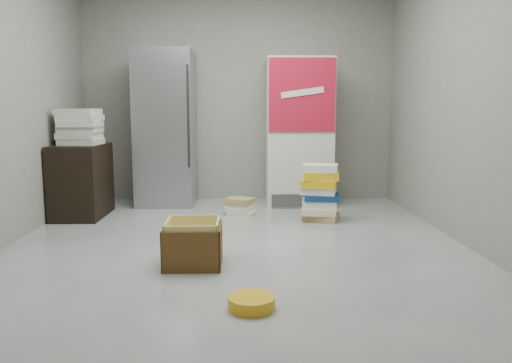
{
  "coord_description": "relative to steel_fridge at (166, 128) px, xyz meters",
  "views": [
    {
      "loc": [
        0.08,
        -4.1,
        1.17
      ],
      "look_at": [
        0.19,
        0.7,
        0.49
      ],
      "focal_mm": 35.0,
      "sensor_mm": 36.0,
      "label": 1
    }
  ],
  "objects": [
    {
      "name": "cardboard_box",
      "position": [
        0.58,
        -2.53,
        -0.81
      ],
      "size": [
        0.43,
        0.43,
        0.35
      ],
      "rotation": [
        0.0,
        0.0,
        0.01
      ],
      "color": "yellow",
      "rests_on": "ground"
    },
    {
      "name": "bucket_lid",
      "position": [
        1.01,
        -3.4,
        -0.91
      ],
      "size": [
        0.38,
        0.38,
        0.08
      ],
      "primitive_type": "cylinder",
      "rotation": [
        0.0,
        0.0,
        -0.43
      ],
      "color": "gold",
      "rests_on": "ground"
    },
    {
      "name": "wood_shelf",
      "position": [
        -0.83,
        -0.73,
        -0.55
      ],
      "size": [
        0.5,
        0.8,
        0.8
      ],
      "primitive_type": "cube",
      "color": "black",
      "rests_on": "ground"
    },
    {
      "name": "coke_cooler",
      "position": [
        1.65,
        -0.01,
        -0.05
      ],
      "size": [
        0.8,
        0.73,
        1.8
      ],
      "color": "silver",
      "rests_on": "ground"
    },
    {
      "name": "phonebook_stack_side",
      "position": [
        0.92,
        -0.68,
        -0.86
      ],
      "size": [
        0.38,
        0.34,
        0.19
      ],
      "rotation": [
        0.0,
        0.0,
        -0.43
      ],
      "color": "beige",
      "rests_on": "ground"
    },
    {
      "name": "ground",
      "position": [
        0.9,
        -2.13,
        -0.95
      ],
      "size": [
        5.0,
        5.0,
        0.0
      ],
      "primitive_type": "plane",
      "color": "#AFAFAB",
      "rests_on": "ground"
    },
    {
      "name": "supply_box_stack",
      "position": [
        -0.82,
        -0.73,
        0.04
      ],
      "size": [
        0.44,
        0.43,
        0.39
      ],
      "color": "white",
      "rests_on": "wood_shelf"
    },
    {
      "name": "phonebook_stack_main",
      "position": [
        1.78,
        -1.02,
        -0.65
      ],
      "size": [
        0.46,
        0.39,
        0.61
      ],
      "rotation": [
        0.0,
        0.0,
        -0.25
      ],
      "color": "tan",
      "rests_on": "ground"
    },
    {
      "name": "steel_fridge",
      "position": [
        0.0,
        0.0,
        0.0
      ],
      "size": [
        0.7,
        0.72,
        1.9
      ],
      "color": "#9FA2A7",
      "rests_on": "ground"
    },
    {
      "name": "room_shell",
      "position": [
        0.9,
        -2.13,
        0.85
      ],
      "size": [
        4.04,
        5.04,
        2.82
      ],
      "color": "gray",
      "rests_on": "ground"
    }
  ]
}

